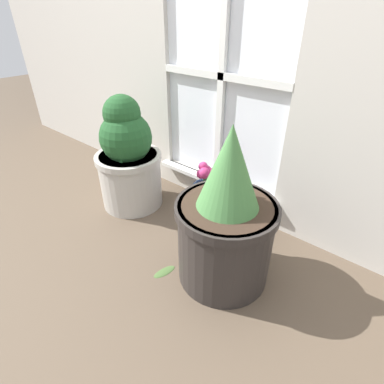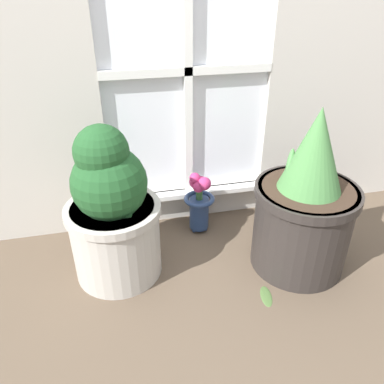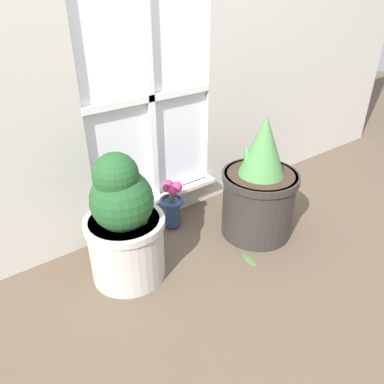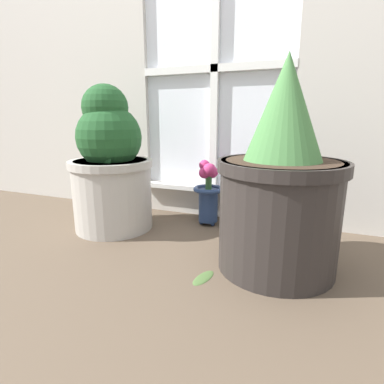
# 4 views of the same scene
# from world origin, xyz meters

# --- Properties ---
(ground_plane) EXTENTS (10.00, 10.00, 0.00)m
(ground_plane) POSITION_xyz_m (0.00, 0.00, 0.00)
(ground_plane) COLOR brown
(potted_plant_left) EXTENTS (0.37, 0.37, 0.65)m
(potted_plant_left) POSITION_xyz_m (-0.38, 0.26, 0.29)
(potted_plant_left) COLOR #B7B2A8
(potted_plant_left) RESTS_ON ground_plane
(potted_plant_right) EXTENTS (0.41, 0.41, 0.70)m
(potted_plant_right) POSITION_xyz_m (0.38, 0.14, 0.28)
(potted_plant_right) COLOR #2D2826
(potted_plant_right) RESTS_ON ground_plane
(flower_vase) EXTENTS (0.15, 0.15, 0.32)m
(flower_vase) POSITION_xyz_m (0.02, 0.46, 0.17)
(flower_vase) COLOR navy
(flower_vase) RESTS_ON ground_plane
(fallen_leaf) EXTENTS (0.07, 0.12, 0.01)m
(fallen_leaf) POSITION_xyz_m (0.17, -0.03, 0.00)
(fallen_leaf) COLOR #476633
(fallen_leaf) RESTS_ON ground_plane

